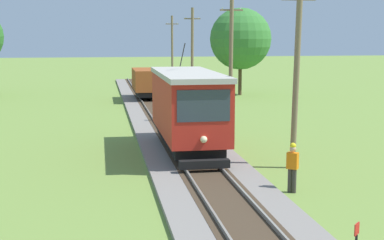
# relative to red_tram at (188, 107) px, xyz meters

# --- Properties ---
(red_tram) EXTENTS (2.60, 8.54, 4.79)m
(red_tram) POSITION_rel_red_tram_xyz_m (0.00, 0.00, 0.00)
(red_tram) COLOR red
(red_tram) RESTS_ON rail_right
(freight_car) EXTENTS (2.40, 5.20, 2.31)m
(freight_car) POSITION_rel_red_tram_xyz_m (-0.00, 21.45, -0.64)
(freight_car) COLOR #93471E
(freight_car) RESTS_ON rail_right
(utility_pole_near_tram) EXTENTS (1.40, 0.61, 7.83)m
(utility_pole_near_tram) POSITION_rel_red_tram_xyz_m (3.89, -3.54, 1.82)
(utility_pole_near_tram) COLOR #7A664C
(utility_pole_near_tram) RESTS_ON ground
(utility_pole_mid) EXTENTS (1.40, 0.42, 7.89)m
(utility_pole_mid) POSITION_rel_red_tram_xyz_m (3.89, 7.95, 1.85)
(utility_pole_mid) COLOR #7A664C
(utility_pole_mid) RESTS_ON ground
(utility_pole_far) EXTENTS (1.40, 0.49, 7.74)m
(utility_pole_far) POSITION_rel_red_tram_xyz_m (3.89, 22.33, 1.77)
(utility_pole_far) COLOR #7A664C
(utility_pole_far) RESTS_ON ground
(utility_pole_distant) EXTENTS (1.40, 0.34, 7.51)m
(utility_pole_distant) POSITION_rel_red_tram_xyz_m (3.89, 35.75, 1.66)
(utility_pole_distant) COLOR #7A664C
(utility_pole_distant) RESTS_ON ground
(gravel_pile) EXTENTS (2.71, 2.71, 1.32)m
(gravel_pile) POSITION_rel_red_tram_xyz_m (4.13, 25.68, -1.53)
(gravel_pile) COLOR gray
(gravel_pile) RESTS_ON ground
(track_worker) EXTENTS (0.45, 0.42, 1.78)m
(track_worker) POSITION_rel_red_tram_xyz_m (2.62, -6.89, -1.21)
(track_worker) COLOR #38332D
(track_worker) RESTS_ON ground
(tree_right_near) EXTENTS (5.55, 5.55, 7.88)m
(tree_right_near) POSITION_rel_red_tram_xyz_m (8.66, 24.44, 2.90)
(tree_right_near) COLOR #4C3823
(tree_right_near) RESTS_ON ground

